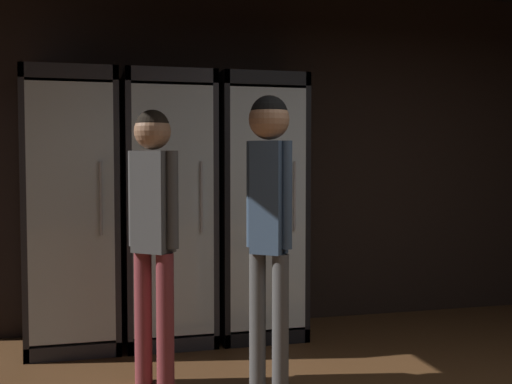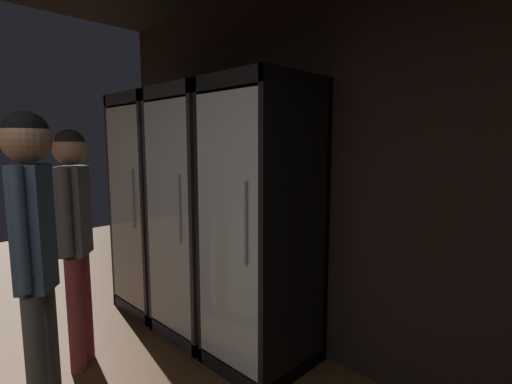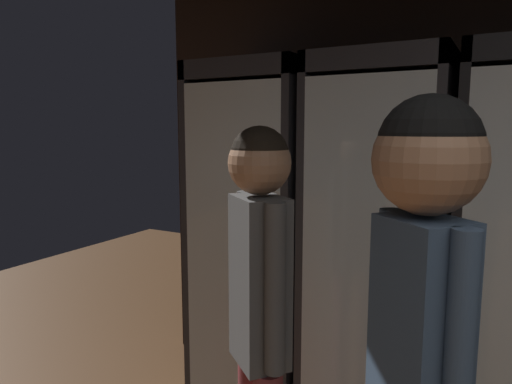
# 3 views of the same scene
# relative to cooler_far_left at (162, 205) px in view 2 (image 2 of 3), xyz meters

# --- Properties ---
(wall_back) EXTENTS (6.00, 0.06, 2.80)m
(wall_back) POSITION_rel_cooler_far_left_xyz_m (2.13, 0.34, 0.42)
(wall_back) COLOR black
(wall_back) RESTS_ON ground
(cooler_far_left) EXTENTS (0.65, 0.69, 2.00)m
(cooler_far_left) POSITION_rel_cooler_far_left_xyz_m (0.00, 0.00, 0.00)
(cooler_far_left) COLOR #2B2B30
(cooler_far_left) RESTS_ON ground
(cooler_left) EXTENTS (0.65, 0.69, 2.00)m
(cooler_left) POSITION_rel_cooler_far_left_xyz_m (0.69, -0.00, -0.00)
(cooler_left) COLOR #2B2B30
(cooler_left) RESTS_ON ground
(cooler_center) EXTENTS (0.65, 0.69, 2.00)m
(cooler_center) POSITION_rel_cooler_far_left_xyz_m (1.37, -0.00, 0.01)
(cooler_center) COLOR black
(cooler_center) RESTS_ON ground
(shopper_near) EXTENTS (0.28, 0.26, 1.66)m
(shopper_near) POSITION_rel_cooler_far_left_xyz_m (0.49, -0.98, 0.06)
(shopper_near) COLOR brown
(shopper_near) RESTS_ON ground
(shopper_far) EXTENTS (0.23, 0.23, 1.72)m
(shopper_far) POSITION_rel_cooler_far_left_xyz_m (1.10, -1.38, 0.14)
(shopper_far) COLOR #4C4C4C
(shopper_far) RESTS_ON ground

